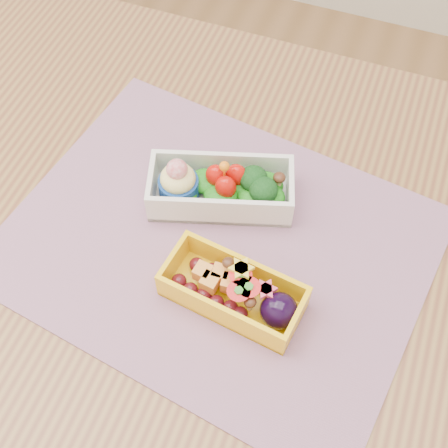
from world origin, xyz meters
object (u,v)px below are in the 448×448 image
(placemat, at_px, (216,244))
(bento_white, at_px, (220,188))
(table, at_px, (194,302))
(bento_yellow, at_px, (236,292))

(placemat, xyz_separation_m, bento_white, (-0.02, 0.06, 0.02))
(table, distance_m, bento_white, 0.16)
(table, height_order, bento_yellow, bento_yellow)
(table, xyz_separation_m, bento_yellow, (0.06, -0.03, 0.12))
(bento_white, distance_m, bento_yellow, 0.14)
(table, bearing_deg, bento_yellow, -22.18)
(bento_white, bearing_deg, placemat, -90.96)
(placemat, height_order, bento_white, bento_white)
(bento_white, height_order, bento_yellow, bento_white)
(table, bearing_deg, placemat, 61.94)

